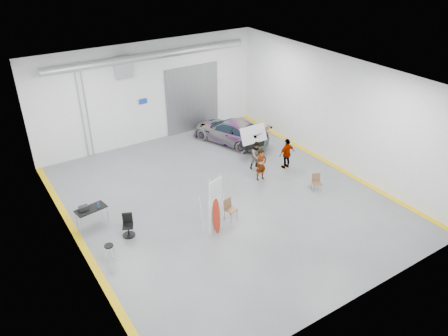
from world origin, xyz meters
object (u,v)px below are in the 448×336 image
person_b (257,155)px  work_table (89,209)px  sedan_car (230,131)px  surfboard_display (215,211)px  person_c (287,153)px  office_chair (127,226)px  person_a (261,165)px  folding_chair_far (316,186)px  folding_chair_near (231,213)px  shop_stool (110,253)px

person_b → work_table: bearing=-170.2°
sedan_car → surfboard_display: surfboard_display is taller
person_c → person_b: bearing=-31.0°
person_b → work_table: size_ratio=1.12×
person_c → office_chair: bearing=5.2°
person_c → work_table: 10.61m
sedan_car → person_c: bearing=79.3°
person_b → person_c: 1.62m
person_a → folding_chair_far: bearing=-53.4°
surfboard_display → person_c: bearing=6.4°
person_b → work_table: person_b is taller
surfboard_display → folding_chair_near: (1.15, 0.51, -0.83)m
sedan_car → office_chair: 10.28m
person_a → shop_stool: size_ratio=2.31×
sedan_car → person_c: person_c is taller
person_c → surfboard_display: bearing=23.6°
folding_chair_far → shop_stool: folding_chair_far is taller
folding_chair_near → person_c: bearing=9.7°
person_b → person_c: (1.39, -0.82, 0.08)m
person_a → shop_stool: person_a is taller
office_chair → sedan_car: bearing=55.7°
sedan_car → work_table: size_ratio=3.49×
person_b → folding_chair_far: person_b is taller
sedan_car → person_b: 3.64m
folding_chair_far → shop_stool: 10.43m
person_b → folding_chair_far: size_ratio=1.77×
person_a → folding_chair_far: size_ratio=1.92×
sedan_car → work_table: bearing=0.7°
sedan_car → person_a: (-1.19, -4.64, 0.14)m
folding_chair_far → folding_chair_near: bearing=-159.5°
folding_chair_near → shop_stool: size_ratio=1.31×
folding_chair_near → work_table: size_ratio=0.69×
shop_stool → folding_chair_far: bearing=-3.1°
person_a → shop_stool: (-8.78, -1.84, -0.48)m
person_c → office_chair: person_c is taller
folding_chair_near → surfboard_display: bearing=-170.7°
sedan_car → person_b: bearing=59.4°
person_c → surfboard_display: (-6.34, -2.85, 0.27)m
sedan_car → folding_chair_near: 8.08m
sedan_car → office_chair: sedan_car is taller
office_chair → shop_stool: bearing=-112.0°
sedan_car → person_b: person_b is taller
person_c → surfboard_display: size_ratio=0.61×
person_b → shop_stool: person_b is taller
folding_chair_far → surfboard_display: bearing=-154.0°
sedan_car → person_a: size_ratio=2.87×
person_c → folding_chair_near: 5.72m
person_a → folding_chair_near: size_ratio=1.76×
person_c → work_table: bearing=-4.0°
shop_stool → work_table: (0.11, 2.72, 0.46)m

